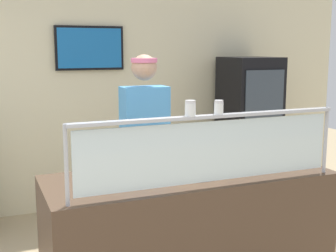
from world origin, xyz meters
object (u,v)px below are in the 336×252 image
(pizza_server, at_px, (197,168))
(drink_fridge, at_px, (249,128))
(worker_figure, at_px, (146,146))
(parmesan_shaker, at_px, (190,109))
(pepper_flake_shaker, at_px, (219,108))
(pizza_tray, at_px, (192,171))

(pizza_server, relative_size, drink_fridge, 0.16)
(pizza_server, xyz_separation_m, worker_figure, (-0.11, 0.75, 0.02))
(pizza_server, bearing_deg, parmesan_shaker, -117.95)
(pepper_flake_shaker, bearing_deg, worker_figure, 95.24)
(pizza_tray, height_order, parmesan_shaker, parmesan_shaker)
(pizza_server, height_order, drink_fridge, drink_fridge)
(pepper_flake_shaker, bearing_deg, pizza_tray, 92.10)
(pizza_server, height_order, parmesan_shaker, parmesan_shaker)
(drink_fridge, bearing_deg, worker_figure, -147.29)
(pizza_tray, bearing_deg, drink_fridge, 48.25)
(pizza_server, height_order, pepper_flake_shaker, pepper_flake_shaker)
(pizza_server, distance_m, worker_figure, 0.75)
(pepper_flake_shaker, height_order, worker_figure, worker_figure)
(worker_figure, bearing_deg, drink_fridge, 32.71)
(pepper_flake_shaker, bearing_deg, pizza_server, 87.37)
(parmesan_shaker, bearing_deg, pizza_server, 57.10)
(worker_figure, height_order, drink_fridge, worker_figure)
(parmesan_shaker, bearing_deg, pizza_tray, 62.12)
(pepper_flake_shaker, distance_m, worker_figure, 1.16)
(drink_fridge, bearing_deg, pizza_tray, -131.75)
(pepper_flake_shaker, xyz_separation_m, drink_fridge, (1.62, 2.17, -0.60))
(worker_figure, relative_size, drink_fridge, 1.03)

